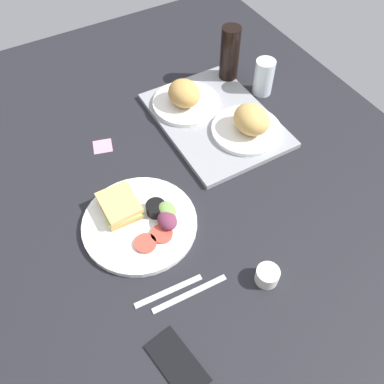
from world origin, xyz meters
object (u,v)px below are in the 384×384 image
object	(u,v)px
knife	(190,294)
bread_plate_far	(249,124)
plate_with_salad	(140,219)
fork	(169,291)
espresso_cup	(267,275)
serving_tray	(215,120)
bread_plate_near	(185,98)
drinking_glass	(264,77)
sticky_note	(103,146)
soda_bottle	(230,55)
cell_phone	(177,363)

from	to	relation	value
knife	bread_plate_far	bearing A→B (deg)	44.19
bread_plate_far	plate_with_salad	bearing A→B (deg)	-73.43
fork	knife	world-z (taller)	same
plate_with_salad	espresso_cup	distance (cm)	35.14
serving_tray	fork	size ratio (longest dim) A/B	2.65
bread_plate_near	drinking_glass	size ratio (longest dim) A/B	1.79
fork	sticky_note	world-z (taller)	fork
plate_with_salad	knife	world-z (taller)	plate_with_salad
soda_bottle	fork	bearing A→B (deg)	-42.39
soda_bottle	cell_phone	distance (cm)	96.94
plate_with_salad	drinking_glass	size ratio (longest dim) A/B	2.46
bread_plate_near	sticky_note	bearing A→B (deg)	-85.70
serving_tray	bread_plate_near	xyz separation A→B (cm)	(-9.84, -5.49, 4.07)
plate_with_salad	fork	xyz separation A→B (cm)	(20.65, -2.41, -1.40)
espresso_cup	fork	size ratio (longest dim) A/B	0.33
espresso_cup	sticky_note	size ratio (longest dim) A/B	1.00
soda_bottle	fork	distance (cm)	81.71
serving_tray	bread_plate_near	distance (cm)	11.98
bread_plate_near	bread_plate_far	world-z (taller)	bread_plate_far
sticky_note	espresso_cup	bearing A→B (deg)	16.18
serving_tray	soda_bottle	xyz separation A→B (cm)	(-16.07, 14.99, 9.10)
bread_plate_far	drinking_glass	distance (cm)	22.22
cell_phone	espresso_cup	bearing A→B (deg)	93.73
soda_bottle	cell_phone	size ratio (longest dim) A/B	1.38
drinking_glass	espresso_cup	distance (cm)	69.80
bread_plate_near	bread_plate_far	xyz separation A→B (cm)	(20.35, 10.88, 0.30)
serving_tray	fork	bearing A→B (deg)	-42.15
espresso_cup	cell_phone	bearing A→B (deg)	-76.89
plate_with_salad	fork	bearing A→B (deg)	-6.65
fork	soda_bottle	bearing A→B (deg)	51.42
fork	drinking_glass	bearing A→B (deg)	42.30
espresso_cup	knife	distance (cm)	18.67
drinking_glass	cell_phone	distance (cm)	92.73
bread_plate_near	knife	world-z (taller)	bread_plate_near
bread_plate_near	knife	distance (cm)	64.42
bread_plate_near	espresso_cup	bearing A→B (deg)	-11.36
serving_tray	soda_bottle	bearing A→B (deg)	136.99
cell_phone	serving_tray	bearing A→B (deg)	132.94
bread_plate_near	fork	size ratio (longest dim) A/B	1.28
plate_with_salad	sticky_note	distance (cm)	30.89
plate_with_salad	cell_phone	distance (cm)	36.77
drinking_glass	cell_phone	xyz separation A→B (cm)	(63.81, -67.05, -5.67)
plate_with_salad	knife	xyz separation A→B (cm)	(23.65, 1.59, -1.40)
knife	sticky_note	size ratio (longest dim) A/B	3.39
bread_plate_near	bread_plate_far	size ratio (longest dim) A/B	1.01
bread_plate_far	espresso_cup	xyz separation A→B (cm)	(42.09, -23.42, -3.17)
drinking_glass	soda_bottle	xyz separation A→B (cm)	(-11.28, -6.48, 3.83)
drinking_glass	knife	size ratio (longest dim) A/B	0.64
serving_tray	sticky_note	xyz separation A→B (cm)	(-7.59, -35.49, -0.74)
bread_plate_far	cell_phone	size ratio (longest dim) A/B	1.49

